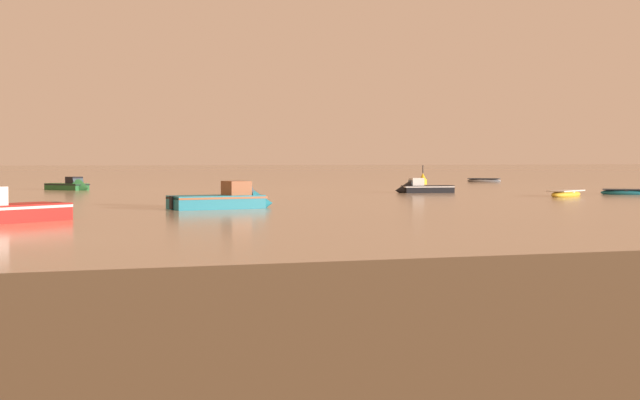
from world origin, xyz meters
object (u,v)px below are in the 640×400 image
object	(u,v)px
rowboat_moored_1	(484,181)
motorboat_moored_2	(232,202)
motorboat_moored_1	(72,187)
channel_buoy	(423,180)
rowboat_moored_4	(566,194)
motorboat_moored_3	(419,189)
rowboat_moored_2	(626,192)

from	to	relation	value
rowboat_moored_1	motorboat_moored_2	xyz separation A→B (m)	(-43.79, -51.71, 0.17)
rowboat_moored_1	motorboat_moored_2	bearing A→B (deg)	-91.76
motorboat_moored_1	channel_buoy	world-z (taller)	channel_buoy
rowboat_moored_4	motorboat_moored_2	xyz separation A→B (m)	(-27.95, -9.20, 0.17)
rowboat_moored_4	motorboat_moored_3	bearing A→B (deg)	-89.01
motorboat_moored_3	channel_buoy	xyz separation A→B (m)	(12.14, 25.73, 0.18)
motorboat_moored_3	rowboat_moored_1	bearing A→B (deg)	-118.12
rowboat_moored_2	channel_buoy	xyz separation A→B (m)	(-1.96, 34.36, 0.29)
rowboat_moored_2	motorboat_moored_2	world-z (taller)	motorboat_moored_2
motorboat_moored_3	rowboat_moored_4	bearing A→B (deg)	132.30
channel_buoy	rowboat_moored_4	bearing A→B (deg)	-97.59
rowboat_moored_4	motorboat_moored_2	bearing A→B (deg)	-15.24
rowboat_moored_2	rowboat_moored_1	bearing A→B (deg)	-67.52
rowboat_moored_1	rowboat_moored_2	size ratio (longest dim) A/B	1.05
motorboat_moored_3	channel_buoy	distance (m)	28.45
motorboat_moored_1	motorboat_moored_2	xyz separation A→B (m)	(6.25, -36.31, 0.08)
motorboat_moored_1	motorboat_moored_2	size ratio (longest dim) A/B	0.74
channel_buoy	rowboat_moored_2	bearing A→B (deg)	-86.74
rowboat_moored_2	motorboat_moored_1	bearing A→B (deg)	3.58
channel_buoy	rowboat_moored_1	bearing A→B (deg)	29.19
rowboat_moored_1	motorboat_moored_3	xyz separation A→B (m)	(-23.14, -31.88, 0.10)
rowboat_moored_1	motorboat_moored_3	distance (m)	39.39
rowboat_moored_4	motorboat_moored_3	world-z (taller)	motorboat_moored_3
motorboat_moored_1	motorboat_moored_3	world-z (taller)	motorboat_moored_3
rowboat_moored_4	channel_buoy	xyz separation A→B (m)	(4.84, 36.37, 0.28)
rowboat_moored_1	motorboat_moored_1	bearing A→B (deg)	-124.40
rowboat_moored_1	rowboat_moored_2	xyz separation A→B (m)	(-9.04, -40.51, -0.01)
rowboat_moored_4	motorboat_moored_2	distance (m)	29.42
rowboat_moored_1	rowboat_moored_2	distance (m)	41.50
rowboat_moored_4	channel_buoy	size ratio (longest dim) A/B	1.88
motorboat_moored_1	channel_buoy	size ratio (longest dim) A/B	2.07
rowboat_moored_1	channel_buoy	size ratio (longest dim) A/B	1.80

